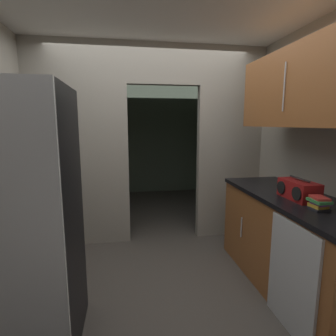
{
  "coord_description": "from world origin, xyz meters",
  "views": [
    {
      "loc": [
        -0.35,
        -2.28,
        1.58
      ],
      "look_at": [
        0.15,
        0.76,
        1.06
      ],
      "focal_mm": 28.53,
      "sensor_mm": 36.0,
      "label": 1
    }
  ],
  "objects_px": {
    "refrigerator": "(11,224)",
    "boombox": "(298,190)",
    "book_stack": "(319,203)",
    "dishwasher": "(291,278)"
  },
  "relations": [
    {
      "from": "refrigerator",
      "to": "boombox",
      "type": "xyz_separation_m",
      "value": [
        2.28,
        0.21,
        0.09
      ]
    },
    {
      "from": "boombox",
      "to": "book_stack",
      "type": "height_order",
      "value": "boombox"
    },
    {
      "from": "boombox",
      "to": "refrigerator",
      "type": "bearing_deg",
      "value": -174.67
    },
    {
      "from": "refrigerator",
      "to": "dishwasher",
      "type": "distance_m",
      "value": 2.05
    },
    {
      "from": "dishwasher",
      "to": "boombox",
      "type": "height_order",
      "value": "boombox"
    },
    {
      "from": "refrigerator",
      "to": "book_stack",
      "type": "height_order",
      "value": "refrigerator"
    },
    {
      "from": "boombox",
      "to": "book_stack",
      "type": "relative_size",
      "value": 2.21
    },
    {
      "from": "dishwasher",
      "to": "book_stack",
      "type": "height_order",
      "value": "book_stack"
    },
    {
      "from": "dishwasher",
      "to": "boombox",
      "type": "xyz_separation_m",
      "value": [
        0.29,
        0.4,
        0.57
      ]
    },
    {
      "from": "book_stack",
      "to": "boombox",
      "type": "bearing_deg",
      "value": 83.4
    }
  ]
}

